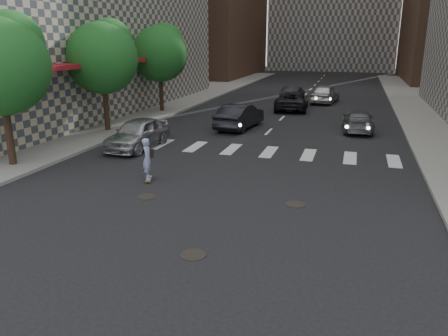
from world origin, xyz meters
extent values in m
plane|color=black|center=(0.00, 0.00, 0.00)|extent=(160.00, 160.00, 0.00)
cube|color=gray|center=(-14.50, 20.00, 0.07)|extent=(13.00, 80.00, 0.15)
cube|color=black|center=(-11.20, 10.00, 2.00)|extent=(0.30, 14.00, 4.00)
cube|color=maroon|center=(-10.40, 10.00, 4.10)|extent=(1.60, 14.00, 0.25)
cylinder|color=#382619|center=(-9.50, 3.00, 1.55)|extent=(0.32, 0.32, 2.80)
sphere|color=#1C5422|center=(-9.30, 3.60, 5.35)|extent=(2.80, 2.80, 2.80)
cylinder|color=#382619|center=(-9.50, 11.00, 1.55)|extent=(0.32, 0.32, 2.80)
sphere|color=#1C5422|center=(-9.50, 11.00, 4.45)|extent=(4.20, 4.20, 4.20)
sphere|color=#1C5422|center=(-9.30, 11.60, 5.35)|extent=(2.80, 2.80, 2.80)
cylinder|color=#382619|center=(-9.50, 19.00, 1.55)|extent=(0.32, 0.32, 2.80)
sphere|color=#1C5422|center=(-9.50, 19.00, 4.45)|extent=(4.20, 4.20, 4.20)
sphere|color=#1C5422|center=(-9.30, 19.60, 5.35)|extent=(2.80, 2.80, 2.80)
cylinder|color=black|center=(1.20, -2.50, 0.01)|extent=(0.70, 0.70, 0.02)
cylinder|color=black|center=(-2.00, 1.20, 0.01)|extent=(0.70, 0.70, 0.02)
cylinder|color=black|center=(3.30, 2.00, 0.01)|extent=(0.70, 0.70, 0.02)
cube|color=brown|center=(-2.79, 2.97, 0.08)|extent=(0.51, 0.91, 0.02)
cylinder|color=#36AF73|center=(-2.75, 2.64, 0.03)|extent=(0.05, 0.07, 0.06)
cylinder|color=#36AF73|center=(-2.61, 2.70, 0.03)|extent=(0.05, 0.07, 0.06)
cylinder|color=#36AF73|center=(-2.97, 3.24, 0.03)|extent=(0.05, 0.07, 0.06)
cylinder|color=#36AF73|center=(-2.82, 3.29, 0.03)|extent=(0.05, 0.07, 0.06)
imported|color=#93A4D6|center=(-2.79, 2.97, 0.93)|extent=(0.58, 0.71, 1.67)
cube|color=black|center=(-2.64, 3.07, 1.13)|extent=(0.19, 0.29, 0.32)
imported|color=#B7B8BE|center=(-5.77, 7.86, 0.79)|extent=(2.08, 4.74, 1.59)
imported|color=black|center=(-2.00, 14.50, 0.79)|extent=(2.25, 4.98, 1.59)
imported|color=#505457|center=(5.26, 15.78, 0.65)|extent=(2.08, 4.56, 1.29)
imported|color=black|center=(0.11, 23.12, 0.74)|extent=(2.81, 5.48, 1.48)
imported|color=silver|center=(2.37, 28.00, 0.82)|extent=(2.59, 5.06, 1.65)
imported|color=black|center=(-0.50, 27.64, 0.72)|extent=(1.73, 4.41, 1.43)
camera|label=1|loc=(5.01, -12.33, 5.54)|focal=35.00mm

